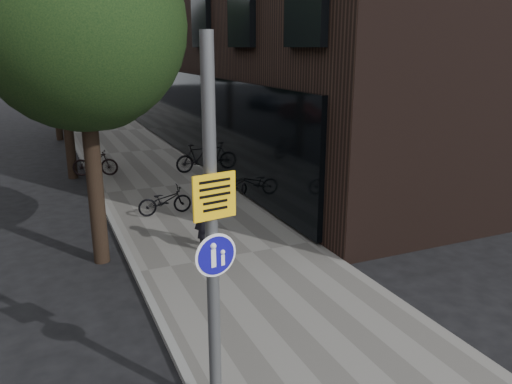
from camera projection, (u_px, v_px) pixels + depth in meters
ground at (288, 333)px, 8.79m from camera, size 120.00×120.00×0.00m
sidewalk at (165, 188)px, 17.67m from camera, size 4.50×60.00×0.12m
curb_edge at (99, 195)px, 16.80m from camera, size 0.15×60.00×0.13m
street_tree_near at (84, 34)px, 10.47m from camera, size 4.40×4.40×7.50m
street_tree_mid at (61, 40)px, 17.94m from camera, size 5.00×5.00×7.80m
street_tree_far at (51, 42)px, 25.86m from camera, size 5.00×5.00×7.80m
signpost at (212, 235)px, 6.21m from camera, size 0.57×0.16×4.92m
pedestrian at (205, 214)px, 11.91m from camera, size 0.75×0.59×1.81m
parked_bike_facade_near at (234, 185)px, 16.16m from camera, size 1.67×0.74×0.85m
parked_bike_facade_far at (198, 158)px, 19.62m from camera, size 1.88×0.70×1.10m
parked_bike_curb_near at (165, 201)px, 14.60m from camera, size 1.58×0.56×0.83m
parked_bike_curb_far at (95, 163)px, 18.95m from camera, size 1.76×0.94×1.02m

